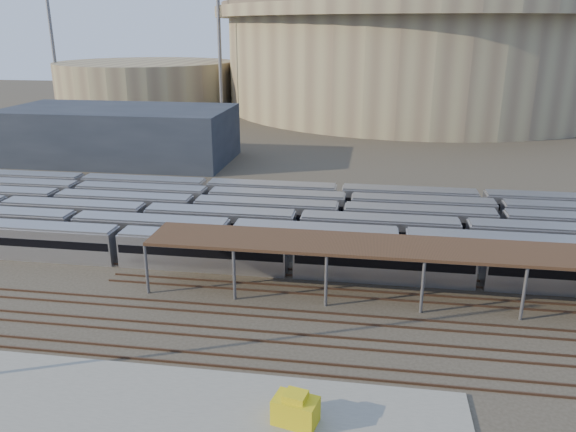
# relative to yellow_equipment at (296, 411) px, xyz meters

# --- Properties ---
(ground) EXTENTS (420.00, 420.00, 0.00)m
(ground) POSITION_rel_yellow_equipment_xyz_m (-8.69, 15.29, -1.08)
(ground) COLOR #383026
(ground) RESTS_ON ground
(apron) EXTENTS (50.00, 9.00, 0.20)m
(apron) POSITION_rel_yellow_equipment_xyz_m (-13.69, 0.29, -0.98)
(apron) COLOR gray
(apron) RESTS_ON ground
(subway_trains) EXTENTS (124.41, 23.90, 3.60)m
(subway_trains) POSITION_rel_yellow_equipment_xyz_m (-2.91, 33.79, 0.72)
(subway_trains) COLOR #B9B8BD
(subway_trains) RESTS_ON ground
(inspection_shed) EXTENTS (60.30, 6.00, 5.30)m
(inspection_shed) POSITION_rel_yellow_equipment_xyz_m (13.31, 19.29, 3.90)
(inspection_shed) COLOR slate
(inspection_shed) RESTS_ON ground
(empty_tracks) EXTENTS (170.00, 9.62, 0.18)m
(empty_tracks) POSITION_rel_yellow_equipment_xyz_m (-8.69, 10.29, -0.99)
(empty_tracks) COLOR #4C3323
(empty_tracks) RESTS_ON ground
(stadium) EXTENTS (124.00, 124.00, 32.50)m
(stadium) POSITION_rel_yellow_equipment_xyz_m (16.31, 155.29, 15.39)
(stadium) COLOR gray
(stadium) RESTS_ON ground
(secondary_arena) EXTENTS (56.00, 56.00, 14.00)m
(secondary_arena) POSITION_rel_yellow_equipment_xyz_m (-68.69, 145.29, 5.92)
(secondary_arena) COLOR gray
(secondary_arena) RESTS_ON ground
(service_building) EXTENTS (42.00, 20.00, 10.00)m
(service_building) POSITION_rel_yellow_equipment_xyz_m (-43.69, 70.29, 3.92)
(service_building) COLOR #1E232D
(service_building) RESTS_ON ground
(floodlight_0) EXTENTS (4.00, 1.00, 38.40)m
(floodlight_0) POSITION_rel_yellow_equipment_xyz_m (-38.69, 125.29, 19.57)
(floodlight_0) COLOR slate
(floodlight_0) RESTS_ON ground
(floodlight_1) EXTENTS (4.00, 1.00, 38.40)m
(floodlight_1) POSITION_rel_yellow_equipment_xyz_m (-93.69, 135.29, 19.57)
(floodlight_1) COLOR slate
(floodlight_1) RESTS_ON ground
(floodlight_3) EXTENTS (4.00, 1.00, 38.40)m
(floodlight_3) POSITION_rel_yellow_equipment_xyz_m (-18.69, 175.29, 19.57)
(floodlight_3) COLOR slate
(floodlight_3) RESTS_ON ground
(yellow_equipment) EXTENTS (3.15, 2.36, 1.76)m
(yellow_equipment) POSITION_rel_yellow_equipment_xyz_m (0.00, 0.00, 0.00)
(yellow_equipment) COLOR gold
(yellow_equipment) RESTS_ON apron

